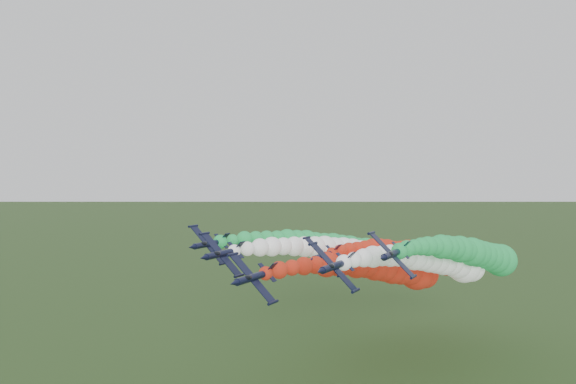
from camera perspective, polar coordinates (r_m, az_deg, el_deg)
name	(u,v)px	position (r m, az deg, el deg)	size (l,w,h in m)	color
jet_lead	(392,269)	(145.38, 10.53, -7.74)	(16.07, 89.09, 19.17)	black
jet_inner_left	(359,254)	(154.30, 7.18, -6.26)	(15.99, 89.01, 19.09)	black
jet_inner_right	(443,262)	(149.17, 15.47, -6.90)	(16.11, 89.13, 19.21)	black
jet_outer_left	(340,247)	(166.18, 5.31, -5.61)	(16.13, 89.15, 19.23)	black
jet_outer_right	(478,255)	(158.47, 18.78, -6.03)	(16.86, 89.88, 19.96)	black
jet_trail	(424,256)	(172.59, 13.61, -6.33)	(16.94, 89.96, 20.04)	black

